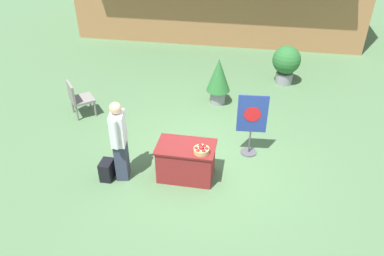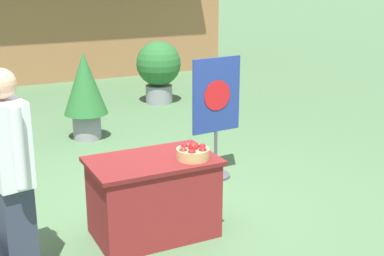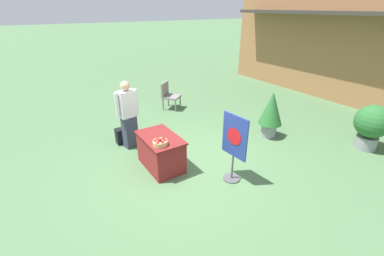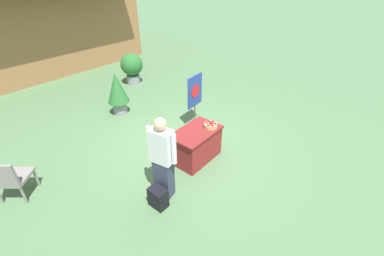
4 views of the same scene
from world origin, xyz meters
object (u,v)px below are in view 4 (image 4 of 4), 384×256
(potted_plant_far_right, at_px, (132,66))
(poster_board, at_px, (195,98))
(patio_chair, at_px, (9,178))
(potted_plant_near_right, at_px, (117,91))
(display_table, at_px, (196,145))
(person_visitor, at_px, (163,158))
(apple_basket, at_px, (211,125))
(backpack, at_px, (158,197))

(potted_plant_far_right, bearing_deg, poster_board, -102.91)
(patio_chair, height_order, potted_plant_near_right, potted_plant_near_right)
(potted_plant_far_right, distance_m, potted_plant_near_right, 2.44)
(display_table, bearing_deg, poster_board, 39.79)
(potted_plant_near_right, bearing_deg, person_visitor, -114.06)
(apple_basket, height_order, person_visitor, person_visitor)
(apple_basket, relative_size, person_visitor, 0.17)
(person_visitor, height_order, potted_plant_near_right, person_visitor)
(person_visitor, bearing_deg, patio_chair, 121.18)
(display_table, relative_size, potted_plant_near_right, 0.91)
(apple_basket, relative_size, backpack, 0.73)
(display_table, bearing_deg, patio_chair, 148.96)
(apple_basket, height_order, patio_chair, patio_chair)
(display_table, height_order, apple_basket, apple_basket)
(person_visitor, relative_size, potted_plant_far_right, 1.50)
(display_table, relative_size, patio_chair, 1.24)
(display_table, relative_size, apple_basket, 3.87)
(apple_basket, relative_size, potted_plant_near_right, 0.23)
(apple_basket, xyz_separation_m, patio_chair, (-3.54, 2.09, -0.30))
(patio_chair, bearing_deg, display_table, -70.42)
(backpack, distance_m, potted_plant_near_right, 4.08)
(person_visitor, xyz_separation_m, potted_plant_far_right, (3.40, 5.06, -0.22))
(person_visitor, xyz_separation_m, potted_plant_near_right, (1.55, 3.47, -0.15))
(backpack, distance_m, poster_board, 3.21)
(display_table, xyz_separation_m, person_visitor, (-1.28, -0.24, 0.51))
(display_table, distance_m, potted_plant_far_right, 5.28)
(patio_chair, relative_size, potted_plant_near_right, 0.73)
(backpack, distance_m, patio_chair, 2.83)
(person_visitor, bearing_deg, apple_basket, -7.75)
(potted_plant_far_right, bearing_deg, backpack, -125.47)
(potted_plant_far_right, xyz_separation_m, potted_plant_near_right, (-1.85, -1.59, 0.07))
(person_visitor, xyz_separation_m, patio_chair, (-1.92, 2.17, -0.37))
(potted_plant_far_right, bearing_deg, display_table, -113.64)
(display_table, bearing_deg, potted_plant_far_right, 66.36)
(poster_board, xyz_separation_m, potted_plant_near_right, (-0.98, 2.20, -0.08))
(display_table, xyz_separation_m, apple_basket, (0.34, -0.16, 0.45))
(apple_basket, xyz_separation_m, potted_plant_far_right, (1.78, 4.99, -0.15))
(person_visitor, height_order, potted_plant_far_right, person_visitor)
(poster_board, relative_size, potted_plant_near_right, 1.13)
(patio_chair, relative_size, potted_plant_far_right, 0.81)
(apple_basket, distance_m, person_visitor, 1.62)
(display_table, relative_size, person_visitor, 0.67)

